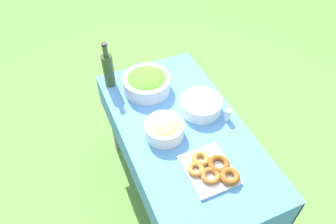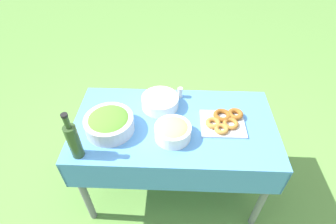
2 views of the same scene
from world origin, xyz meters
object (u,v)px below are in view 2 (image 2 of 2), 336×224
object	(u,v)px
plate_stack	(160,102)
olive_oil_bottle	(73,140)
pasta_bowl	(173,131)
salad_bowl	(109,123)
donut_platter	(224,121)

from	to	relation	value
plate_stack	olive_oil_bottle	size ratio (longest dim) A/B	0.78
pasta_bowl	plate_stack	world-z (taller)	pasta_bowl
salad_bowl	pasta_bowl	size ratio (longest dim) A/B	1.37
plate_stack	olive_oil_bottle	bearing A→B (deg)	-135.48
salad_bowl	donut_platter	size ratio (longest dim) A/B	1.08
salad_bowl	pasta_bowl	world-z (taller)	salad_bowl
salad_bowl	olive_oil_bottle	bearing A→B (deg)	-125.37
olive_oil_bottle	pasta_bowl	bearing A→B (deg)	16.30
pasta_bowl	donut_platter	bearing A→B (deg)	21.41
salad_bowl	olive_oil_bottle	distance (m)	0.27
olive_oil_bottle	salad_bowl	bearing A→B (deg)	54.63
pasta_bowl	plate_stack	distance (m)	0.31
salad_bowl	plate_stack	distance (m)	0.40
salad_bowl	pasta_bowl	xyz separation A→B (m)	(0.41, -0.05, -0.01)
salad_bowl	pasta_bowl	distance (m)	0.41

